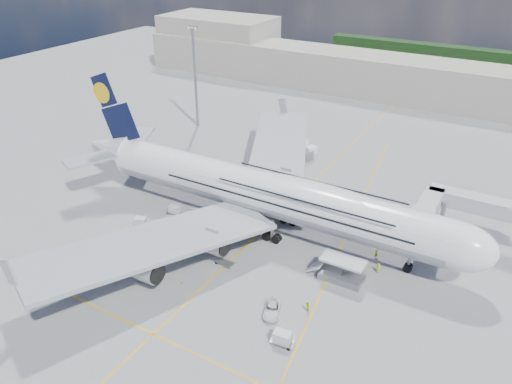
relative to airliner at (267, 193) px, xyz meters
The scene contains 30 objects.
ground 12.13m from the airliner, 91.49° to the right, with size 300.00×300.00×0.00m, color gray.
taxi_line_main 12.13m from the airliner, 91.49° to the right, with size 0.25×220.00×0.01m, color #E6AB0C.
taxi_line_cross 30.78m from the airliner, 90.50° to the right, with size 120.00×0.25×0.01m, color #E6AB0C.
taxi_line_diag 15.36m from the airliner, ahead, with size 0.25×100.00×0.01m, color #E6AB0C.
airliner is the anchor object (origin of this frame).
jet_bridge 31.50m from the airliner, 20.31° to the left, with size 18.80×12.10×8.50m.
cargo_loader 18.87m from the airliner, 23.23° to the right, with size 8.53×3.20×3.67m.
light_mast 53.72m from the airliner, 139.00° to the left, with size 3.00×0.70×25.50m.
terminal 85.00m from the airliner, 90.18° to the left, with size 180.00×16.00×12.00m, color #B2AD9E.
hangar 114.20m from the airliner, 127.98° to the left, with size 40.00×22.00×18.00m, color #B2AD9E.
dolly_row_a 28.76m from the airliner, 126.19° to the right, with size 3.02×1.73×1.86m.
dolly_row_b 23.01m from the airliner, 151.36° to the right, with size 2.99×2.27×1.69m.
dolly_row_c 23.03m from the airliner, 111.59° to the right, with size 3.61×2.60×2.06m.
dolly_back 18.52m from the airliner, 165.58° to the right, with size 2.79×1.70×1.68m.
dolly_nose_far 28.18m from the airliner, 56.96° to the right, with size 3.15×1.92×1.89m.
dolly_nose_near 14.29m from the airliner, 92.50° to the right, with size 3.03×1.80×0.43m.
baggage_tug 15.76m from the airliner, 133.30° to the right, with size 3.05×1.62×1.83m.
catering_truck_inner 17.53m from the airliner, 117.40° to the left, with size 7.20×4.91×3.97m.
catering_truck_outer 32.13m from the airliner, 105.51° to the left, with size 7.93×5.43×4.37m.
service_van 22.72m from the airliner, 59.14° to the right, with size 2.07×4.49×1.25m, color silver.
crew_nose 20.38m from the airliner, ahead, with size 0.63×0.41×1.73m, color #CBE217.
crew_loader 23.03m from the airliner, 46.59° to the right, with size 0.86×0.67×1.77m, color #CEED19.
crew_wing 17.09m from the airliner, 128.08° to the right, with size 1.06×0.44×1.81m, color #B1F019.
crew_van 21.88m from the airliner, ahead, with size 0.76×0.50×1.56m, color #ABDB17.
crew_tug 23.49m from the airliner, 107.86° to the right, with size 1.15×0.66×1.78m, color #A3FC1A.
cone_wing_left_inner 24.80m from the airliner, 129.00° to the left, with size 0.42×0.42×0.53m.
cone_wing_left_outer 27.59m from the airliner, 112.52° to the left, with size 0.40×0.40×0.51m.
cone_wing_right_inner 21.22m from the airliner, 99.93° to the right, with size 0.38×0.38×0.48m.
cone_wing_right_outer 34.93m from the airliner, 117.69° to the right, with size 0.48×0.48×0.62m.
cone_tail 36.52m from the airliner, 169.89° to the left, with size 0.44×0.44×0.56m.
Camera 1 is at (35.80, -55.15, 47.10)m, focal length 35.00 mm.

